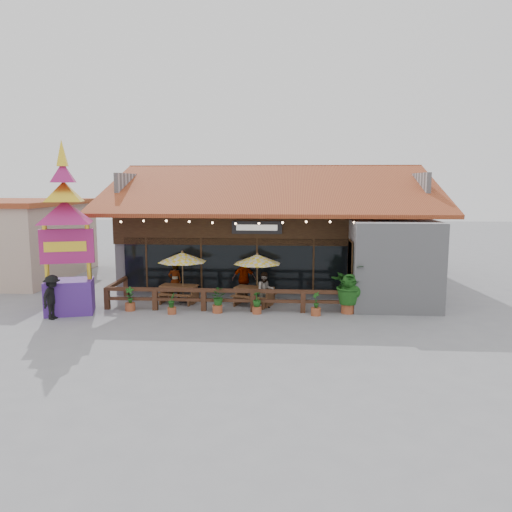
# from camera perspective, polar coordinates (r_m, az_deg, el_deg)

# --- Properties ---
(ground) EXTENTS (100.00, 100.00, 0.00)m
(ground) POSITION_cam_1_polar(r_m,az_deg,el_deg) (20.64, 1.15, -6.05)
(ground) COLOR gray
(ground) RESTS_ON ground
(restaurant_building) EXTENTS (15.50, 14.73, 6.09)m
(restaurant_building) POSITION_cam_1_polar(r_m,az_deg,el_deg) (26.75, 2.43, 2.04)
(restaurant_building) COLOR #ACACB1
(restaurant_building) RESTS_ON ground
(patio_railing) EXTENTS (10.00, 2.60, 0.92)m
(patio_railing) POSITION_cam_1_polar(r_m,az_deg,el_deg) (20.47, -5.21, -4.43)
(patio_railing) COLOR #49271A
(patio_railing) RESTS_ON ground
(umbrella_left) EXTENTS (2.77, 2.77, 2.26)m
(umbrella_left) POSITION_cam_1_polar(r_m,az_deg,el_deg) (21.59, -8.42, -0.16)
(umbrella_left) COLOR brown
(umbrella_left) RESTS_ON ground
(umbrella_right) EXTENTS (2.62, 2.62, 2.20)m
(umbrella_right) POSITION_cam_1_polar(r_m,az_deg,el_deg) (21.16, 0.15, -0.38)
(umbrella_right) COLOR brown
(umbrella_right) RESTS_ON ground
(picnic_table_left) EXTENTS (1.76, 1.58, 0.76)m
(picnic_table_left) POSITION_cam_1_polar(r_m,az_deg,el_deg) (21.88, -8.77, -3.95)
(picnic_table_left) COLOR brown
(picnic_table_left) RESTS_ON ground
(picnic_table_right) EXTENTS (1.96, 1.82, 0.76)m
(picnic_table_right) POSITION_cam_1_polar(r_m,az_deg,el_deg) (21.17, -0.19, -4.24)
(picnic_table_right) COLOR brown
(picnic_table_right) RESTS_ON ground
(thai_sign_tower) EXTENTS (3.34, 3.34, 7.27)m
(thai_sign_tower) POSITION_cam_1_polar(r_m,az_deg,el_deg) (20.71, -20.95, 4.24)
(thai_sign_tower) COLOR #4B2383
(thai_sign_tower) RESTS_ON ground
(tropical_plant) EXTENTS (1.83, 1.88, 1.97)m
(tropical_plant) POSITION_cam_1_polar(r_m,az_deg,el_deg) (20.05, 10.53, -3.31)
(tropical_plant) COLOR #9A4A2A
(tropical_plant) RESTS_ON ground
(diner_a) EXTENTS (0.66, 0.51, 1.61)m
(diner_a) POSITION_cam_1_polar(r_m,az_deg,el_deg) (22.57, -9.26, -2.81)
(diner_a) COLOR #3A2612
(diner_a) RESTS_ON ground
(diner_b) EXTENTS (0.84, 0.72, 1.51)m
(diner_b) POSITION_cam_1_polar(r_m,az_deg,el_deg) (20.56, 1.05, -3.94)
(diner_b) COLOR #3A2612
(diner_b) RESTS_ON ground
(diner_c) EXTENTS (1.08, 0.49, 1.81)m
(diner_c) POSITION_cam_1_polar(r_m,az_deg,el_deg) (22.17, -1.38, -2.65)
(diner_c) COLOR #3A2612
(diner_c) RESTS_ON ground
(pedestrian) EXTENTS (0.78, 1.18, 1.70)m
(pedestrian) POSITION_cam_1_polar(r_m,az_deg,el_deg) (20.41, -22.24, -4.38)
(pedestrian) COLOR black
(pedestrian) RESTS_ON ground
(planter_a) EXTENTS (0.40, 0.40, 0.98)m
(planter_a) POSITION_cam_1_polar(r_m,az_deg,el_deg) (20.87, -14.21, -4.97)
(planter_a) COLOR #9A4A2A
(planter_a) RESTS_ON ground
(planter_b) EXTENTS (0.34, 0.36, 0.84)m
(planter_b) POSITION_cam_1_polar(r_m,az_deg,el_deg) (20.02, -9.60, -5.50)
(planter_b) COLOR #9A4A2A
(planter_b) RESTS_ON ground
(planter_c) EXTENTS (0.78, 0.77, 0.98)m
(planter_c) POSITION_cam_1_polar(r_m,az_deg,el_deg) (19.94, -4.43, -4.96)
(planter_c) COLOR #9A4A2A
(planter_c) RESTS_ON ground
(planter_d) EXTENTS (0.47, 0.47, 0.89)m
(planter_d) POSITION_cam_1_polar(r_m,az_deg,el_deg) (19.76, 0.10, -5.41)
(planter_d) COLOR #9A4A2A
(planter_d) RESTS_ON ground
(planter_e) EXTENTS (0.39, 0.40, 0.94)m
(planter_e) POSITION_cam_1_polar(r_m,az_deg,el_deg) (19.66, 6.87, -5.64)
(planter_e) COLOR #9A4A2A
(planter_e) RESTS_ON ground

